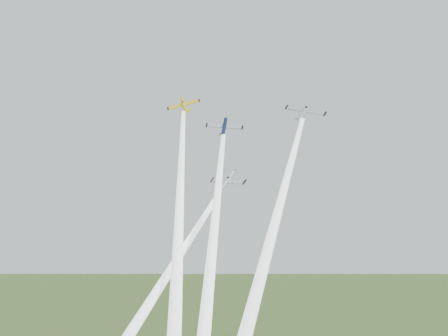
% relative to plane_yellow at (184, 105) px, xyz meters
% --- Properties ---
extents(plane_yellow, '(10.67, 8.44, 8.26)m').
position_rel_plane_yellow_xyz_m(plane_yellow, '(0.00, 0.00, 0.00)').
color(plane_yellow, yellow).
extents(smoke_trail_yellow, '(23.19, 50.40, 52.21)m').
position_rel_plane_yellow_xyz_m(smoke_trail_yellow, '(11.06, -26.08, -27.47)').
color(smoke_trail_yellow, white).
extents(plane_navy, '(8.97, 8.46, 6.92)m').
position_rel_plane_yellow_xyz_m(plane_navy, '(13.32, -8.95, -7.57)').
color(plane_navy, '#0D1A3A').
extents(smoke_trail_navy, '(16.91, 52.17, 52.03)m').
position_rel_plane_yellow_xyz_m(smoke_trail_navy, '(21.02, -36.12, -34.95)').
color(smoke_trail_navy, white).
extents(plane_silver_right, '(9.99, 7.06, 8.73)m').
position_rel_plane_yellow_xyz_m(plane_silver_right, '(29.72, -6.08, -4.83)').
color(plane_silver_right, '#B3BAC2').
extents(smoke_trail_silver_right, '(2.73, 53.62, 52.09)m').
position_rel_plane_yellow_xyz_m(smoke_trail_silver_right, '(29.54, -34.35, -32.24)').
color(smoke_trail_silver_right, white).
extents(plane_silver_low, '(9.88, 8.29, 7.26)m').
position_rel_plane_yellow_xyz_m(plane_silver_low, '(16.06, -15.21, -19.60)').
color(plane_silver_low, '#B5BCC4').
extents(smoke_trail_silver_low, '(13.22, 41.69, 41.31)m').
position_rel_plane_yellow_xyz_m(smoke_trail_silver_low, '(10.23, -37.16, -41.63)').
color(smoke_trail_silver_low, white).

